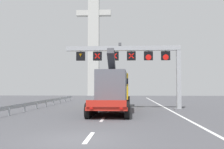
% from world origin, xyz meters
% --- Properties ---
extents(ground, '(112.00, 112.00, 0.00)m').
position_xyz_m(ground, '(0.00, 0.00, 0.00)').
color(ground, '#4C4C51').
extents(lane_markings, '(0.20, 73.41, 0.01)m').
position_xyz_m(lane_markings, '(0.53, 29.40, 0.01)').
color(lane_markings, silver).
rests_on(lane_markings, ground).
extents(edge_line_right, '(0.20, 63.00, 0.01)m').
position_xyz_m(edge_line_right, '(6.20, 12.00, 0.01)').
color(edge_line_right, silver).
rests_on(edge_line_right, ground).
extents(overhead_lane_gantry, '(11.51, 0.90, 6.54)m').
position_xyz_m(overhead_lane_gantry, '(3.07, 14.96, 5.07)').
color(overhead_lane_gantry, '#9EA0A5').
rests_on(overhead_lane_gantry, ground).
extents(heavy_haul_truck_red, '(3.21, 14.10, 5.30)m').
position_xyz_m(heavy_haul_truck_red, '(0.96, 14.42, 1.99)').
color(heavy_haul_truck_red, red).
rests_on(heavy_haul_truck_red, ground).
extents(guardrail_left, '(0.13, 34.10, 0.76)m').
position_xyz_m(guardrail_left, '(-6.88, 15.05, 0.56)').
color(guardrail_left, '#999EA3').
rests_on(guardrail_left, ground).
extents(bridge_pylon_distant, '(9.00, 2.00, 34.67)m').
position_xyz_m(bridge_pylon_distant, '(-6.37, 56.75, 17.73)').
color(bridge_pylon_distant, '#B7B7B2').
rests_on(bridge_pylon_distant, ground).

